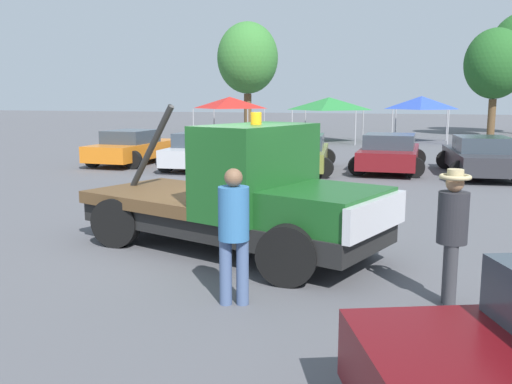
% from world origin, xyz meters
% --- Properties ---
extents(ground_plane, '(160.00, 160.00, 0.00)m').
position_xyz_m(ground_plane, '(0.00, 0.00, 0.00)').
color(ground_plane, '#545459').
extents(tow_truck, '(5.85, 3.69, 2.51)m').
position_xyz_m(tow_truck, '(0.32, -0.11, 0.94)').
color(tow_truck, black).
rests_on(tow_truck, ground).
extents(person_near_truck, '(0.39, 0.39, 1.76)m').
position_xyz_m(person_near_truck, '(3.61, -1.71, 1.04)').
color(person_near_truck, '#38383D').
rests_on(person_near_truck, ground).
extents(person_at_hood, '(0.39, 0.39, 1.77)m').
position_xyz_m(person_at_hood, '(0.96, -2.47, 1.02)').
color(person_at_hood, '#475B84').
rests_on(person_at_hood, ground).
extents(parked_car_orange, '(2.46, 4.73, 1.34)m').
position_xyz_m(parked_car_orange, '(-7.97, 11.03, 0.65)').
color(parked_car_orange, orange).
rests_on(parked_car_orange, ground).
extents(parked_car_silver, '(2.73, 4.48, 1.34)m').
position_xyz_m(parked_car_silver, '(-4.73, 10.43, 0.65)').
color(parked_car_silver, '#B7B7BC').
rests_on(parked_car_silver, ground).
extents(parked_car_olive, '(2.83, 4.94, 1.34)m').
position_xyz_m(parked_car_olive, '(-1.09, 10.58, 0.65)').
color(parked_car_olive, olive).
rests_on(parked_car_olive, ground).
extents(parked_car_maroon, '(2.51, 4.53, 1.34)m').
position_xyz_m(parked_car_maroon, '(1.91, 11.63, 0.65)').
color(parked_car_maroon, maroon).
rests_on(parked_car_maroon, ground).
extents(parked_car_charcoal, '(2.79, 5.06, 1.34)m').
position_xyz_m(parked_car_charcoal, '(4.91, 11.30, 0.65)').
color(parked_car_charcoal, '#2D2D33').
rests_on(parked_car_charcoal, ground).
extents(canopy_tent_red, '(3.65, 3.65, 2.61)m').
position_xyz_m(canopy_tent_red, '(-9.18, 25.78, 2.24)').
color(canopy_tent_red, '#9E9EA3').
rests_on(canopy_tent_red, ground).
extents(canopy_tent_green, '(3.62, 3.62, 2.59)m').
position_xyz_m(canopy_tent_green, '(-2.44, 24.04, 2.22)').
color(canopy_tent_green, '#9E9EA3').
rests_on(canopy_tent_green, ground).
extents(canopy_tent_blue, '(3.06, 3.06, 2.65)m').
position_xyz_m(canopy_tent_blue, '(2.67, 25.48, 2.27)').
color(canopy_tent_blue, '#9E9EA3').
rests_on(canopy_tent_blue, ground).
extents(tree_center, '(3.94, 3.94, 7.03)m').
position_xyz_m(tree_center, '(7.08, 31.89, 4.72)').
color(tree_center, brown).
rests_on(tree_center, ground).
extents(tree_right, '(4.53, 4.53, 8.09)m').
position_xyz_m(tree_right, '(-10.06, 32.29, 5.43)').
color(tree_right, brown).
rests_on(tree_right, ground).
extents(traffic_cone, '(0.40, 0.40, 0.55)m').
position_xyz_m(traffic_cone, '(0.40, 4.77, 0.25)').
color(traffic_cone, black).
rests_on(traffic_cone, ground).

